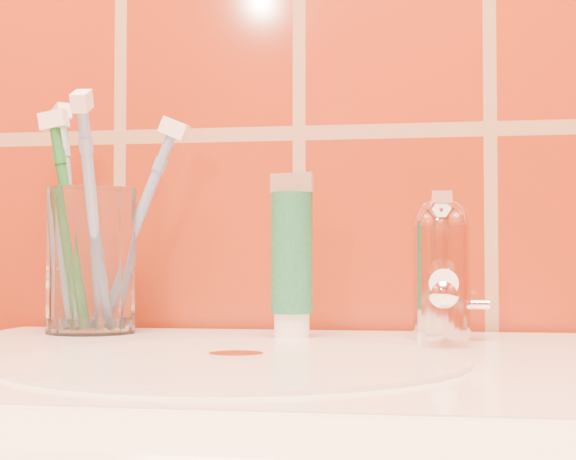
# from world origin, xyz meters

# --- Properties ---
(glass_tumbler) EXTENTS (0.09, 0.09, 0.13)m
(glass_tumbler) POSITION_xyz_m (-0.18, 1.12, 0.92)
(glass_tumbler) COLOR white
(glass_tumbler) RESTS_ON pedestal_sink
(toothpaste_tube) EXTENTS (0.04, 0.04, 0.14)m
(toothpaste_tube) POSITION_xyz_m (0.01, 1.10, 0.92)
(toothpaste_tube) COLOR white
(toothpaste_tube) RESTS_ON pedestal_sink
(faucet) EXTENTS (0.05, 0.11, 0.12)m
(faucet) POSITION_xyz_m (0.14, 1.09, 0.91)
(faucet) COLOR white
(faucet) RESTS_ON pedestal_sink
(toothbrush_0) EXTENTS (0.10, 0.10, 0.20)m
(toothbrush_0) POSITION_xyz_m (-0.14, 1.13, 0.95)
(toothbrush_0) COLOR #6783B7
(toothbrush_0) RESTS_ON glass_tumbler
(toothbrush_1) EXTENTS (0.06, 0.06, 0.21)m
(toothbrush_1) POSITION_xyz_m (-0.20, 1.11, 0.95)
(toothbrush_1) COLOR #1D6E2F
(toothbrush_1) RESTS_ON glass_tumbler
(toothbrush_2) EXTENTS (0.13, 0.13, 0.23)m
(toothbrush_2) POSITION_xyz_m (-0.21, 1.13, 0.96)
(toothbrush_2) COLOR #71AAC9
(toothbrush_2) RESTS_ON glass_tumbler
(toothbrush_3) EXTENTS (0.05, 0.18, 0.24)m
(toothbrush_3) POSITION_xyz_m (-0.17, 1.08, 0.95)
(toothbrush_3) COLOR #7491CF
(toothbrush_3) RESTS_ON glass_tumbler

